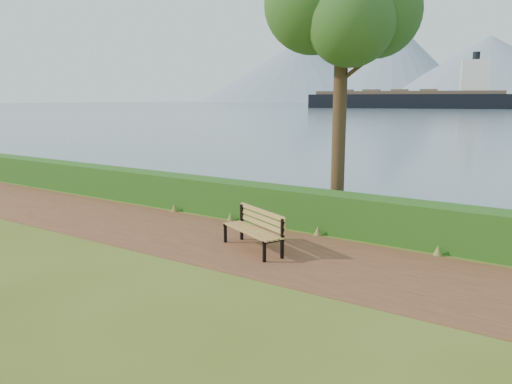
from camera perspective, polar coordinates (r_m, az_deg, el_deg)
The scene contains 5 objects.
ground at distance 11.70m, azimuth -4.63°, elevation -6.04°, with size 140.00×140.00×0.00m, color #4E5C1A.
path at distance 11.93m, azimuth -3.73°, elevation -5.68°, with size 40.00×3.40×0.01m, color brown.
hedge at distance 13.64m, azimuth 2.14°, elevation -1.43°, with size 32.00×0.85×1.00m, color #153F12.
bench at distance 11.16m, azimuth -0.03°, elevation -4.02°, with size 1.88×1.23×0.91m.
cargo_ship at distance 180.12m, azimuth 17.53°, elevation 10.05°, with size 66.21×26.95×19.97m.
Camera 1 is at (7.00, -8.76, 3.35)m, focal length 35.00 mm.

